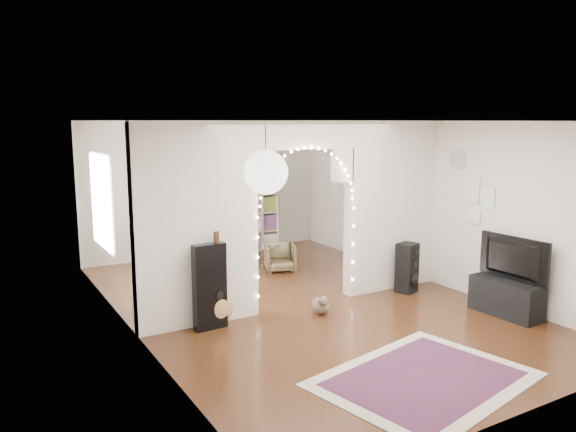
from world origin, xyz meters
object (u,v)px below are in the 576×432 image
bookcase (242,214)px  media_console (506,298)px  dining_chair_right (211,260)px  dining_table (164,227)px  dining_chair_left (280,258)px  floor_speaker (407,268)px  acoustic_guitar (217,292)px

bookcase → media_console: bearing=-86.9°
media_console → bookcase: size_ratio=0.63×
bookcase → dining_chair_right: size_ratio=2.99×
dining_table → dining_chair_left: size_ratio=2.24×
bookcase → dining_chair_left: bookcase is taller
dining_table → dining_chair_right: size_ratio=2.28×
media_console → floor_speaker: bearing=104.6°
media_console → dining_chair_right: size_ratio=1.87×
media_console → dining_chair_left: bearing=111.0°
acoustic_guitar → dining_chair_left: 2.93m
acoustic_guitar → dining_chair_right: bearing=58.1°
acoustic_guitar → dining_table: (0.50, 3.73, 0.20)m
acoustic_guitar → dining_chair_right: 2.70m
media_console → dining_chair_left: 3.97m
bookcase → dining_chair_left: 1.81m
dining_table → dining_chair_right: (0.46, -1.21, -0.44)m
media_console → dining_table: bearing=118.3°
dining_table → media_console: bearing=-58.0°
bookcase → dining_chair_right: bookcase is taller
dining_chair_left → dining_chair_right: bearing=177.6°
dining_table → dining_chair_left: (1.60, -1.70, -0.43)m
acoustic_guitar → media_console: bearing=-34.7°
media_console → dining_chair_left: media_console is taller
media_console → dining_table: 6.23m
floor_speaker → bookcase: (-1.04, 3.84, 0.40)m
dining_table → dining_chair_right: dining_table is taller
dining_table → dining_chair_left: 2.38m
dining_chair_left → bookcase: bearing=108.3°
media_console → dining_table: (-3.19, 5.34, 0.43)m
acoustic_guitar → dining_chair_left: size_ratio=2.02×
floor_speaker → dining_chair_right: (-2.26, 2.61, -0.15)m
media_console → dining_chair_right: bearing=120.9°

